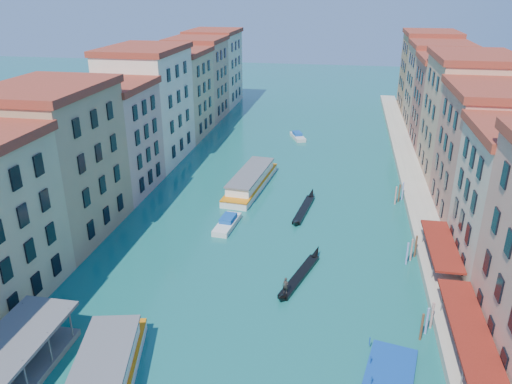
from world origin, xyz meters
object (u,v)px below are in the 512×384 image
(vaporetto_far, at_px, (251,180))
(blue_dock, at_px, (391,368))
(vaporetto_stop, at_px, (1,379))
(gondola_fore, at_px, (300,275))

(vaporetto_far, xyz_separation_m, blue_dock, (19.97, -39.58, -1.01))
(vaporetto_stop, bearing_deg, vaporetto_far, 76.45)
(gondola_fore, bearing_deg, vaporetto_far, 128.68)
(vaporetto_far, distance_m, blue_dock, 44.35)
(vaporetto_stop, relative_size, blue_dock, 2.47)
(vaporetto_far, relative_size, gondola_fore, 1.53)
(vaporetto_stop, height_order, gondola_fore, vaporetto_stop)
(vaporetto_stop, bearing_deg, blue_dock, 14.73)
(vaporetto_stop, distance_m, vaporetto_far, 49.23)
(gondola_fore, bearing_deg, blue_dock, -38.76)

